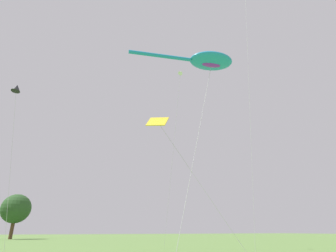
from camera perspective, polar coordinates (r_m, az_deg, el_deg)
big_show_kite at (r=24.33m, az=8.62°, el=13.55°), size 9.21×4.59×15.93m
small_kite_bird_shape at (r=24.69m, az=-29.69°, el=6.95°), size 2.12×1.87×12.59m
small_kite_box_yellow at (r=14.20m, az=-1.86°, el=0.38°), size 4.49×2.90×7.48m
small_kite_diamond_red at (r=30.09m, az=2.66°, el=10.79°), size 1.08×3.30×18.33m
tree_pine_center at (r=66.83m, az=-29.76°, el=-15.12°), size 5.91×5.91×8.91m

